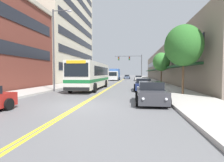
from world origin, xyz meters
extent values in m
plane|color=slate|center=(0.00, 37.00, 0.00)|extent=(240.00, 240.00, 0.00)
cube|color=#B2ADA5|center=(-7.37, 37.00, 0.08)|extent=(3.74, 106.00, 0.17)
cube|color=#B2ADA5|center=(7.37, 37.00, 0.08)|extent=(3.74, 106.00, 0.17)
cube|color=yellow|center=(-0.10, 37.00, 0.00)|extent=(0.14, 106.00, 0.01)
cube|color=yellow|center=(0.10, 37.00, 0.00)|extent=(0.14, 106.00, 0.01)
cube|color=black|center=(-9.45, 8.38, 4.54)|extent=(0.08, 13.31, 1.40)
cube|color=black|center=(-9.45, 8.38, 8.17)|extent=(0.08, 13.31, 1.40)
cube|color=beige|center=(-15.49, 29.94, 12.73)|extent=(12.00, 25.49, 25.46)
cube|color=black|center=(-9.45, 29.94, 3.18)|extent=(0.08, 23.45, 1.40)
cube|color=black|center=(-9.45, 29.94, 6.36)|extent=(0.08, 23.45, 1.40)
cube|color=black|center=(-9.45, 29.94, 9.55)|extent=(0.08, 23.45, 1.40)
cube|color=black|center=(-9.45, 29.94, 12.73)|extent=(0.08, 23.45, 1.40)
cube|color=black|center=(-9.45, 29.94, 15.91)|extent=(0.08, 23.45, 1.40)
cube|color=black|center=(-9.45, 29.94, 19.09)|extent=(0.08, 23.45, 1.40)
cube|color=gray|center=(13.49, 37.00, 3.99)|extent=(8.00, 68.00, 7.99)
cube|color=#1E4C28|center=(8.94, 37.00, 2.90)|extent=(1.10, 61.20, 0.24)
cube|color=black|center=(9.45, 37.00, 4.95)|extent=(0.08, 61.20, 1.40)
cube|color=silver|center=(-1.95, 10.86, 1.78)|extent=(2.52, 11.44, 2.85)
cube|color=#196B33|center=(-1.95, 10.86, 1.21)|extent=(2.54, 11.46, 0.32)
cube|color=black|center=(-1.95, 11.43, 2.23)|extent=(2.55, 8.93, 1.03)
cube|color=black|center=(-1.95, 5.12, 2.29)|extent=(2.27, 0.04, 1.25)
cube|color=yellow|center=(-1.95, 5.11, 3.00)|extent=(1.81, 0.06, 0.28)
cube|color=black|center=(-1.95, 5.10, 0.53)|extent=(2.47, 0.08, 0.32)
cylinder|color=black|center=(-3.23, 6.97, 0.50)|extent=(0.30, 1.00, 1.00)
cylinder|color=black|center=(-0.66, 6.97, 0.50)|extent=(0.30, 1.00, 1.00)
cylinder|color=black|center=(-3.23, 14.01, 0.50)|extent=(0.30, 1.00, 1.00)
cylinder|color=black|center=(-0.66, 14.01, 0.50)|extent=(0.30, 1.00, 1.00)
cube|color=#232328|center=(-4.33, 30.27, 0.50)|extent=(1.91, 4.37, 0.65)
cube|color=black|center=(-4.33, 30.44, 1.08)|extent=(1.64, 1.92, 0.52)
cylinder|color=black|center=(-5.30, 28.91, 0.32)|extent=(0.22, 0.63, 0.63)
cylinder|color=black|center=(-3.35, 28.91, 0.32)|extent=(0.22, 0.63, 0.63)
cylinder|color=black|center=(-5.30, 31.62, 0.32)|extent=(0.22, 0.63, 0.63)
cylinder|color=black|center=(-3.35, 31.62, 0.32)|extent=(0.22, 0.63, 0.63)
sphere|color=silver|center=(-4.99, 28.06, 0.53)|extent=(0.16, 0.16, 0.16)
sphere|color=silver|center=(-3.66, 28.06, 0.53)|extent=(0.16, 0.16, 0.16)
cube|color=red|center=(-5.01, 32.46, 0.53)|extent=(0.18, 0.04, 0.10)
cube|color=red|center=(-3.64, 32.46, 0.53)|extent=(0.18, 0.04, 0.10)
cylinder|color=black|center=(-3.35, -1.76, 0.32)|extent=(0.22, 0.64, 0.64)
cube|color=red|center=(-3.64, -0.97, 0.58)|extent=(0.18, 0.04, 0.10)
cube|color=#BCAD89|center=(-4.27, 23.82, 0.52)|extent=(1.92, 4.13, 0.66)
cube|color=black|center=(-4.27, 23.99, 1.11)|extent=(1.65, 1.82, 0.51)
cylinder|color=black|center=(-5.26, 22.54, 0.35)|extent=(0.22, 0.70, 0.70)
cylinder|color=black|center=(-3.29, 22.54, 0.35)|extent=(0.22, 0.70, 0.70)
cylinder|color=black|center=(-5.26, 25.10, 0.35)|extent=(0.22, 0.70, 0.70)
cylinder|color=black|center=(-3.29, 25.10, 0.35)|extent=(0.22, 0.70, 0.70)
sphere|color=silver|center=(-4.95, 21.74, 0.56)|extent=(0.16, 0.16, 0.16)
sphere|color=silver|center=(-3.60, 21.74, 0.56)|extent=(0.16, 0.16, 0.16)
cube|color=red|center=(-4.96, 25.89, 0.56)|extent=(0.18, 0.04, 0.10)
cube|color=red|center=(-3.58, 25.89, 0.56)|extent=(0.18, 0.04, 0.10)
cube|color=#38383D|center=(4.39, 1.36, 0.54)|extent=(1.75, 4.01, 0.74)
cube|color=black|center=(4.39, 1.53, 1.17)|extent=(1.50, 1.77, 0.51)
cylinder|color=black|center=(3.49, 0.12, 0.32)|extent=(0.22, 0.63, 0.63)
cylinder|color=black|center=(5.28, 0.12, 0.32)|extent=(0.22, 0.63, 0.63)
cylinder|color=black|center=(3.49, 2.61, 0.32)|extent=(0.22, 0.63, 0.63)
cylinder|color=black|center=(5.28, 2.61, 0.32)|extent=(0.22, 0.63, 0.63)
sphere|color=silver|center=(3.78, -0.66, 0.58)|extent=(0.16, 0.16, 0.16)
sphere|color=silver|center=(5.00, -0.66, 0.58)|extent=(0.16, 0.16, 0.16)
cube|color=red|center=(3.76, 3.38, 0.58)|extent=(0.18, 0.04, 0.10)
cube|color=red|center=(5.02, 3.38, 0.58)|extent=(0.18, 0.04, 0.10)
cube|color=white|center=(4.45, 36.40, 0.53)|extent=(1.78, 4.45, 0.67)
cube|color=black|center=(4.45, 36.58, 1.10)|extent=(1.53, 1.96, 0.47)
cylinder|color=black|center=(3.53, 35.02, 0.35)|extent=(0.22, 0.70, 0.70)
cylinder|color=black|center=(5.36, 35.02, 0.35)|extent=(0.22, 0.70, 0.70)
cylinder|color=black|center=(3.53, 37.78, 0.35)|extent=(0.22, 0.70, 0.70)
cylinder|color=black|center=(5.36, 37.78, 0.35)|extent=(0.22, 0.70, 0.70)
sphere|color=silver|center=(3.82, 34.15, 0.56)|extent=(0.16, 0.16, 0.16)
sphere|color=silver|center=(5.07, 34.15, 0.56)|extent=(0.16, 0.16, 0.16)
cube|color=red|center=(3.81, 38.64, 0.56)|extent=(0.18, 0.04, 0.10)
cube|color=red|center=(5.09, 38.64, 0.56)|extent=(0.18, 0.04, 0.10)
cube|color=#19234C|center=(4.32, 9.77, 0.53)|extent=(1.82, 4.34, 0.70)
cube|color=black|center=(4.32, 9.95, 1.13)|extent=(1.57, 1.91, 0.49)
cylinder|color=black|center=(3.39, 8.43, 0.33)|extent=(0.22, 0.67, 0.67)
cylinder|color=black|center=(5.26, 8.43, 0.33)|extent=(0.22, 0.67, 0.67)
cylinder|color=black|center=(3.39, 11.12, 0.33)|extent=(0.22, 0.67, 0.67)
cylinder|color=black|center=(5.26, 11.12, 0.33)|extent=(0.22, 0.67, 0.67)
sphere|color=silver|center=(3.68, 7.58, 0.57)|extent=(0.16, 0.16, 0.16)
sphere|color=silver|center=(4.96, 7.58, 0.57)|extent=(0.16, 0.16, 0.16)
cube|color=red|center=(3.67, 11.95, 0.57)|extent=(0.18, 0.04, 0.10)
cube|color=red|center=(4.98, 11.95, 0.57)|extent=(0.18, 0.04, 0.10)
cube|color=#475675|center=(0.89, 50.23, 0.52)|extent=(1.77, 4.39, 0.66)
cube|color=black|center=(0.89, 50.40, 1.11)|extent=(1.52, 1.93, 0.52)
cylinder|color=black|center=(-0.01, 48.87, 0.34)|extent=(0.22, 0.68, 0.68)
cylinder|color=black|center=(1.80, 48.87, 0.34)|extent=(0.22, 0.68, 0.68)
cylinder|color=black|center=(-0.01, 51.59, 0.34)|extent=(0.22, 0.68, 0.68)
cylinder|color=black|center=(1.80, 51.59, 0.34)|extent=(0.22, 0.68, 0.68)
sphere|color=silver|center=(0.27, 48.02, 0.55)|extent=(0.16, 0.16, 0.16)
sphere|color=silver|center=(1.51, 48.02, 0.55)|extent=(0.16, 0.16, 0.16)
cube|color=red|center=(0.26, 52.43, 0.55)|extent=(0.18, 0.04, 0.10)
cube|color=red|center=(1.53, 52.43, 0.55)|extent=(0.18, 0.04, 0.10)
cube|color=white|center=(-2.02, 34.40, 1.36)|extent=(2.37, 2.09, 2.22)
cube|color=black|center=(-2.02, 33.33, 1.76)|extent=(2.02, 0.04, 0.98)
cube|color=#335699|center=(-2.02, 37.88, 1.69)|extent=(2.42, 4.88, 2.88)
cylinder|color=black|center=(-3.24, 34.40, 0.42)|extent=(0.28, 0.84, 0.84)
cylinder|color=black|center=(-0.80, 34.40, 0.42)|extent=(0.28, 0.84, 0.84)
cylinder|color=black|center=(-3.24, 39.34, 0.42)|extent=(0.28, 0.84, 0.84)
cylinder|color=black|center=(-0.80, 39.34, 0.42)|extent=(0.28, 0.84, 0.84)
cylinder|color=#47474C|center=(5.20, 35.39, 3.36)|extent=(0.18, 0.18, 6.72)
cylinder|color=#47474C|center=(1.72, 35.39, 6.37)|extent=(6.95, 0.11, 0.11)
cube|color=black|center=(2.07, 35.39, 5.77)|extent=(0.34, 0.26, 0.92)
sphere|color=red|center=(2.07, 35.23, 6.05)|extent=(0.18, 0.18, 0.18)
sphere|color=yellow|center=(2.07, 35.23, 5.77)|extent=(0.18, 0.18, 0.18)
sphere|color=green|center=(2.07, 35.23, 5.50)|extent=(0.18, 0.18, 0.18)
cylinder|color=black|center=(2.07, 35.39, 6.30)|extent=(0.02, 0.02, 0.14)
cube|color=black|center=(-0.71, 35.39, 5.77)|extent=(0.34, 0.26, 0.92)
sphere|color=red|center=(-0.71, 35.23, 6.05)|extent=(0.18, 0.18, 0.18)
sphere|color=yellow|center=(-0.71, 35.23, 5.77)|extent=(0.18, 0.18, 0.18)
sphere|color=green|center=(-0.71, 35.23, 5.50)|extent=(0.18, 0.18, 0.18)
cylinder|color=black|center=(-0.71, 35.39, 6.30)|extent=(0.02, 0.02, 0.14)
cylinder|color=#47474C|center=(-5.30, 7.70, 4.37)|extent=(0.16, 0.16, 8.74)
cylinder|color=#47474C|center=(-4.41, 7.70, 8.59)|extent=(1.78, 0.10, 0.10)
ellipsoid|color=#B2B2B7|center=(-3.52, 7.70, 8.49)|extent=(0.56, 0.28, 0.20)
cylinder|color=brown|center=(7.51, 5.60, 1.58)|extent=(0.18, 0.18, 2.82)
ellipsoid|color=#2D6B28|center=(7.51, 5.60, 4.37)|extent=(3.23, 3.23, 3.55)
cylinder|color=brown|center=(7.73, 19.36, 1.42)|extent=(0.21, 0.21, 2.49)
ellipsoid|color=#387F33|center=(7.73, 19.36, 3.84)|extent=(2.76, 2.76, 3.03)
cylinder|color=red|center=(5.95, 8.28, 0.49)|extent=(0.28, 0.28, 0.63)
sphere|color=red|center=(5.95, 8.28, 0.87)|extent=(0.25, 0.25, 0.25)
cylinder|color=red|center=(5.77, 8.28, 0.56)|extent=(0.08, 0.12, 0.12)
camera|label=1|loc=(3.28, -10.23, 1.99)|focal=28.00mm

